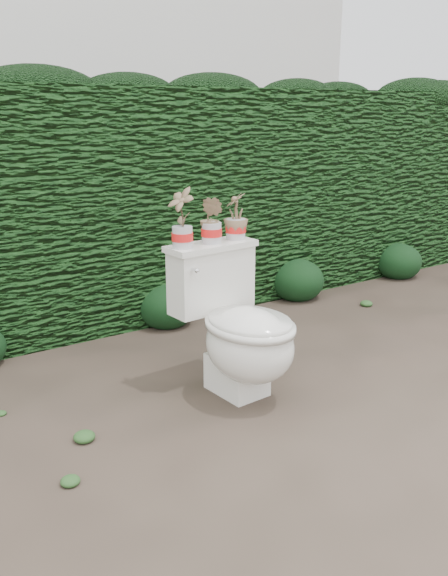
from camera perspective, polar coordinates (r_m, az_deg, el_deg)
ground at (r=3.47m, az=3.78°, el=-8.48°), size 60.00×60.00×0.00m
hedge at (r=4.56m, az=-8.55°, el=7.96°), size 8.00×1.00×1.60m
house_wall at (r=8.86m, az=-18.41°, el=19.17°), size 8.00×3.50×4.00m
toilet at (r=3.16m, az=1.46°, el=-3.97°), size 0.51×0.71×0.78m
potted_plant_left at (r=3.09m, az=-3.95°, el=6.43°), size 0.13×0.17×0.29m
potted_plant_center at (r=3.21m, az=-1.18°, el=6.26°), size 0.14×0.15×0.23m
potted_plant_right at (r=3.30m, az=1.12°, el=6.61°), size 0.18×0.18×0.24m
liriope_clump_2 at (r=4.26m, az=-5.42°, el=-1.35°), size 0.40×0.40×0.32m
liriope_clump_3 at (r=4.88m, az=6.87°, el=1.05°), size 0.43×0.43×0.34m
liriope_clump_4 at (r=5.69m, az=16.02°, el=2.67°), size 0.41×0.41×0.33m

